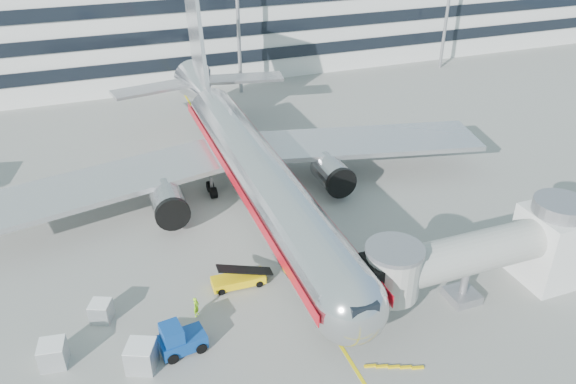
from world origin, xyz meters
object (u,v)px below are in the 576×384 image
object	(u,v)px
cargo_container_right	(101,311)
baggage_tug	(179,339)
main_jet	(248,161)
cargo_container_left	(53,354)
belt_loader	(238,279)
ramp_worker	(196,307)
cargo_container_front	(141,356)

from	to	relation	value
cargo_container_right	baggage_tug	bearing A→B (deg)	-47.07
main_jet	cargo_container_left	distance (m)	24.25
belt_loader	ramp_worker	world-z (taller)	belt_loader
cargo_container_right	ramp_worker	size ratio (longest dim) A/B	1.15
cargo_container_front	main_jet	bearing A→B (deg)	54.79
belt_loader	cargo_container_right	xyz separation A→B (m)	(-10.17, -0.23, 0.16)
baggage_tug	ramp_worker	world-z (taller)	baggage_tug
cargo_container_front	ramp_worker	bearing A→B (deg)	39.52
main_jet	belt_loader	size ratio (longest dim) A/B	11.79
main_jet	belt_loader	distance (m)	13.65
main_jet	baggage_tug	bearing A→B (deg)	-120.26
cargo_container_left	ramp_worker	bearing A→B (deg)	7.77
main_jet	cargo_container_front	bearing A→B (deg)	-125.21
cargo_container_right	main_jet	bearing A→B (deg)	40.13
cargo_container_right	belt_loader	bearing A→B (deg)	1.31
belt_loader	baggage_tug	distance (m)	7.62
belt_loader	cargo_container_front	distance (m)	9.94
cargo_container_left	belt_loader	bearing A→B (deg)	14.81
baggage_tug	cargo_container_left	world-z (taller)	baggage_tug
belt_loader	cargo_container_right	world-z (taller)	belt_loader
cargo_container_front	ramp_worker	world-z (taller)	cargo_container_front
belt_loader	cargo_container_left	xyz separation A→B (m)	(-13.38, -3.54, 0.28)
main_jet	cargo_container_right	size ratio (longest dim) A/B	27.87
baggage_tug	cargo_container_right	xyz separation A→B (m)	(-4.64, 4.99, -0.25)
main_jet	cargo_container_right	xyz separation A→B (m)	(-14.86, -12.52, -3.49)
belt_loader	ramp_worker	xyz separation A→B (m)	(-3.75, -2.22, 0.21)
main_jet	cargo_container_front	distance (m)	22.38
baggage_tug	cargo_container_front	bearing A→B (deg)	-167.36
cargo_container_right	cargo_container_front	distance (m)	5.94
cargo_container_front	cargo_container_left	bearing A→B (deg)	156.95
baggage_tug	ramp_worker	bearing A→B (deg)	59.28
belt_loader	cargo_container_left	world-z (taller)	belt_loader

